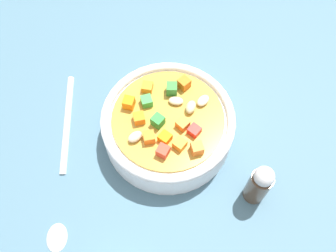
% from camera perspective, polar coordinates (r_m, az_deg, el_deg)
% --- Properties ---
extents(ground_plane, '(1.40, 1.40, 0.02)m').
position_cam_1_polar(ground_plane, '(0.54, -0.00, -1.72)').
color(ground_plane, '#42667A').
extents(soup_bowl_main, '(0.17, 0.17, 0.06)m').
position_cam_1_polar(soup_bowl_main, '(0.51, -0.00, 0.10)').
color(soup_bowl_main, white).
rests_on(soup_bowl_main, ground_plane).
extents(spoon, '(0.06, 0.24, 0.01)m').
position_cam_1_polar(spoon, '(0.53, -15.09, -5.55)').
color(spoon, silver).
rests_on(spoon, ground_plane).
extents(pepper_shaker, '(0.03, 0.03, 0.08)m').
position_cam_1_polar(pepper_shaker, '(0.48, 13.12, -8.23)').
color(pepper_shaker, '#4C3828').
rests_on(pepper_shaker, ground_plane).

